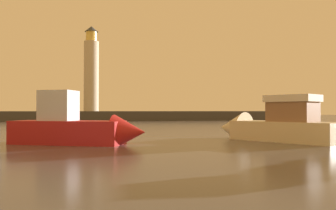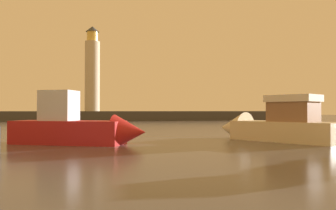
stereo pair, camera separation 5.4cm
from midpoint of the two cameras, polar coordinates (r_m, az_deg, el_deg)
name	(u,v)px [view 1 (the left image)]	position (r m, az deg, el deg)	size (l,w,h in m)	color
ground_plane	(113,130)	(36.02, -9.51, -4.31)	(220.00, 220.00, 0.00)	#4C4742
breakwater	(107,116)	(70.69, -10.45, -1.86)	(70.76, 6.74, 1.98)	#423F3D
lighthouse	(91,71)	(71.18, -13.05, 5.73)	(3.04, 3.04, 17.73)	beige
motorboat_3	(269,125)	(24.80, 16.96, -3.35)	(6.91, 9.00, 3.66)	beige
motorboat_5	(80,128)	(21.64, -14.94, -3.77)	(8.82, 5.38, 3.64)	#B21E1E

